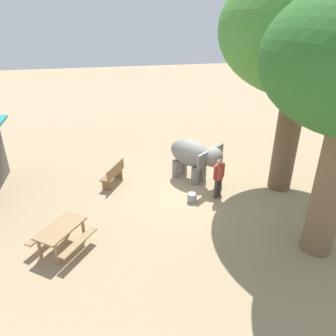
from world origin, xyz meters
TOP-DOWN VIEW (x-y plane):
  - ground_plane at (0.00, 0.00)m, footprint 60.00×60.00m
  - elephant at (0.73, -0.17)m, footprint 2.38×2.27m
  - person_handler at (-0.81, -0.69)m, footprint 0.32×0.48m
  - shade_tree_secondary at (-0.51, -3.41)m, footprint 6.19×5.67m
  - wooden_bench at (1.05, 3.15)m, footprint 1.42×1.03m
  - picnic_table_near at (-2.70, 4.86)m, footprint 2.08×2.08m
  - feed_bucket at (-0.87, 0.34)m, footprint 0.36×0.36m

SIDE VIEW (x-z plane):
  - ground_plane at x=0.00m, z-range 0.00..0.00m
  - feed_bucket at x=-0.87m, z-range 0.00..0.32m
  - wooden_bench at x=1.05m, z-range 0.03..0.91m
  - picnic_table_near at x=-2.70m, z-range 0.20..0.98m
  - person_handler at x=-0.81m, z-range 0.14..1.76m
  - elephant at x=0.73m, z-range 0.24..1.98m
  - shade_tree_secondary at x=-0.51m, z-range 1.79..9.91m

